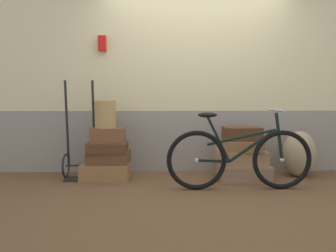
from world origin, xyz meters
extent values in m
cube|color=brown|center=(0.00, 0.00, -0.03)|extent=(9.07, 5.20, 0.06)
cube|color=gray|center=(0.00, 0.85, 0.43)|extent=(7.07, 0.20, 0.86)
cube|color=beige|center=(0.00, 0.85, 1.80)|extent=(7.07, 0.20, 1.87)
cube|color=red|center=(-1.27, 0.71, 1.77)|extent=(0.10, 0.08, 0.20)
cube|color=olive|center=(-1.19, 0.33, 0.11)|extent=(0.62, 0.40, 0.21)
cube|color=brown|center=(-1.15, 0.35, 0.29)|extent=(0.54, 0.39, 0.15)
cube|color=#4C2D19|center=(-1.15, 0.32, 0.42)|extent=(0.49, 0.33, 0.12)
cube|color=brown|center=(-1.15, 0.33, 0.58)|extent=(0.44, 0.27, 0.18)
cube|color=#937051|center=(0.58, 0.31, 0.10)|extent=(0.64, 0.45, 0.19)
cube|color=#9E754C|center=(0.55, 0.33, 0.29)|extent=(0.62, 0.41, 0.18)
cube|color=olive|center=(0.53, 0.32, 0.44)|extent=(0.59, 0.46, 0.13)
cube|color=#4C2D19|center=(0.55, 0.33, 0.59)|extent=(0.46, 0.31, 0.17)
cylinder|color=#A8844C|center=(-1.18, 0.34, 0.84)|extent=(0.26, 0.26, 0.34)
torus|color=black|center=(-1.72, 0.45, 0.16)|extent=(0.03, 0.32, 0.32)
torus|color=black|center=(-1.32, 0.45, 0.16)|extent=(0.03, 0.32, 0.32)
cylinder|color=black|center=(-1.52, 0.45, 0.16)|extent=(0.40, 0.02, 0.02)
cylinder|color=black|center=(-1.69, 0.45, 0.71)|extent=(0.03, 0.09, 1.11)
cylinder|color=black|center=(-1.35, 0.45, 0.71)|extent=(0.03, 0.09, 1.11)
cube|color=black|center=(-1.52, 0.34, 0.01)|extent=(0.36, 0.22, 0.02)
ellipsoid|color=#9E8966|center=(1.35, 0.43, 0.30)|extent=(0.44, 0.37, 0.61)
torus|color=black|center=(-0.08, -0.14, 0.34)|extent=(0.68, 0.06, 0.68)
sphere|color=#B2B2B7|center=(-0.08, -0.14, 0.34)|extent=(0.05, 0.05, 0.05)
torus|color=black|center=(0.91, -0.14, 0.34)|extent=(0.68, 0.06, 0.68)
sphere|color=#B2B2B7|center=(0.91, -0.14, 0.34)|extent=(0.05, 0.05, 0.05)
cube|color=black|center=(0.56, -0.14, 0.51)|extent=(0.54, 0.03, 0.39)
cube|color=black|center=(0.17, -0.14, 0.58)|extent=(0.28, 0.03, 0.53)
cube|color=black|center=(0.11, -0.14, 0.33)|extent=(0.37, 0.03, 0.05)
cube|color=black|center=(0.43, -0.14, 0.60)|extent=(0.78, 0.03, 0.19)
cube|color=black|center=(0.86, -0.14, 0.61)|extent=(0.11, 0.03, 0.54)
ellipsoid|color=black|center=(0.04, -0.14, 0.86)|extent=(0.22, 0.09, 0.06)
cylinder|color=#A5A5AD|center=(0.82, -0.14, 0.91)|extent=(0.02, 0.46, 0.02)
camera|label=1|loc=(-0.49, -3.73, 1.08)|focal=34.40mm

